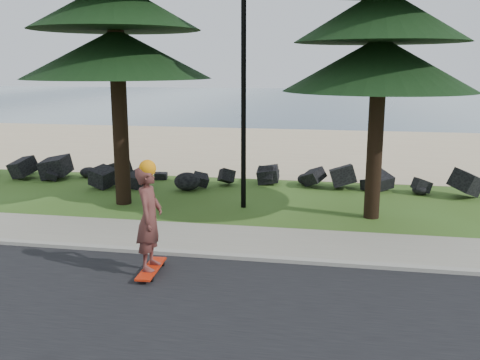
% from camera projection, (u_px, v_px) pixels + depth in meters
% --- Properties ---
extents(ground, '(160.00, 160.00, 0.00)m').
position_uv_depth(ground, '(219.00, 244.00, 12.04)').
color(ground, '#375219').
rests_on(ground, ground).
extents(road, '(160.00, 7.00, 0.02)m').
position_uv_depth(road, '(151.00, 344.00, 7.71)').
color(road, black).
rests_on(road, ground).
extents(kerb, '(160.00, 0.20, 0.10)m').
position_uv_depth(kerb, '(209.00, 255.00, 11.16)').
color(kerb, '#A39F93').
rests_on(kerb, ground).
extents(sidewalk, '(160.00, 2.00, 0.08)m').
position_uv_depth(sidewalk, '(221.00, 239.00, 12.22)').
color(sidewalk, gray).
rests_on(sidewalk, ground).
extents(beach_sand, '(160.00, 15.00, 0.01)m').
position_uv_depth(beach_sand, '(284.00, 147.00, 25.98)').
color(beach_sand, tan).
rests_on(beach_sand, ground).
extents(ocean, '(160.00, 58.00, 0.01)m').
position_uv_depth(ocean, '(316.00, 100.00, 61.06)').
color(ocean, '#345064').
rests_on(ocean, ground).
extents(seawall_boulders, '(60.00, 2.40, 1.10)m').
position_uv_depth(seawall_boulders, '(256.00, 188.00, 17.42)').
color(seawall_boulders, black).
rests_on(seawall_boulders, ground).
extents(lamp_post, '(0.25, 0.14, 8.14)m').
position_uv_depth(lamp_post, '(244.00, 58.00, 14.24)').
color(lamp_post, black).
rests_on(lamp_post, ground).
extents(skateboarder, '(0.52, 1.21, 2.22)m').
position_uv_depth(skateboarder, '(149.00, 219.00, 10.06)').
color(skateboarder, red).
rests_on(skateboarder, ground).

